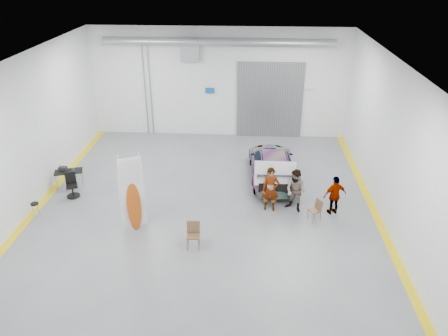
# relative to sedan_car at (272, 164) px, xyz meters

# --- Properties ---
(ground) EXTENTS (16.00, 16.00, 0.00)m
(ground) POSITION_rel_sedan_car_xyz_m (-2.82, -2.74, -0.72)
(ground) COLOR slate
(ground) RESTS_ON ground
(room_shell) EXTENTS (14.02, 16.18, 6.01)m
(room_shell) POSITION_rel_sedan_car_xyz_m (-2.58, -0.52, 3.36)
(room_shell) COLOR silver
(room_shell) RESTS_ON ground
(sedan_car) EXTENTS (2.27, 5.03, 1.43)m
(sedan_car) POSITION_rel_sedan_car_xyz_m (0.00, 0.00, 0.00)
(sedan_car) COLOR white
(sedan_car) RESTS_ON ground
(person_a) EXTENTS (0.70, 0.48, 1.86)m
(person_a) POSITION_rel_sedan_car_xyz_m (-0.18, -2.77, 0.21)
(person_a) COLOR #876049
(person_a) RESTS_ON ground
(person_b) EXTENTS (1.11, 1.05, 1.80)m
(person_b) POSITION_rel_sedan_car_xyz_m (0.82, -2.77, 0.19)
(person_b) COLOR teal
(person_b) RESTS_ON ground
(person_c) EXTENTS (1.03, 0.68, 1.64)m
(person_c) POSITION_rel_sedan_car_xyz_m (2.34, -2.89, 0.11)
(person_c) COLOR #9D6034
(person_c) RESTS_ON ground
(surfboard_display) EXTENTS (0.82, 0.50, 3.12)m
(surfboard_display) POSITION_rel_sedan_car_xyz_m (-5.39, -4.47, 0.55)
(surfboard_display) COLOR white
(surfboard_display) RESTS_ON ground
(folding_chair_near) EXTENTS (0.49, 0.50, 0.97)m
(folding_chair_near) POSITION_rel_sedan_car_xyz_m (-2.96, -5.49, -0.41)
(folding_chair_near) COLOR brown
(folding_chair_near) RESTS_ON ground
(folding_chair_far) EXTENTS (0.54, 0.66, 0.86)m
(folding_chair_far) POSITION_rel_sedan_car_xyz_m (1.51, -3.44, -0.45)
(folding_chair_far) COLOR brown
(folding_chair_far) RESTS_ON ground
(shop_stool) EXTENTS (0.33, 0.33, 0.64)m
(shop_stool) POSITION_rel_sedan_car_xyz_m (-9.38, -3.93, -0.40)
(shop_stool) COLOR black
(shop_stool) RESTS_ON ground
(work_table) EXTENTS (1.31, 0.92, 0.97)m
(work_table) POSITION_rel_sedan_car_xyz_m (-9.09, -1.32, 0.03)
(work_table) COLOR gray
(work_table) RESTS_ON ground
(office_chair) EXTENTS (0.61, 0.64, 1.05)m
(office_chair) POSITION_rel_sedan_car_xyz_m (-8.55, -2.18, -0.25)
(office_chair) COLOR black
(office_chair) RESTS_ON ground
(trunk_lid) EXTENTS (1.67, 1.01, 0.04)m
(trunk_lid) POSITION_rel_sedan_car_xyz_m (0.00, -2.22, 0.74)
(trunk_lid) COLOR silver
(trunk_lid) RESTS_ON sedan_car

